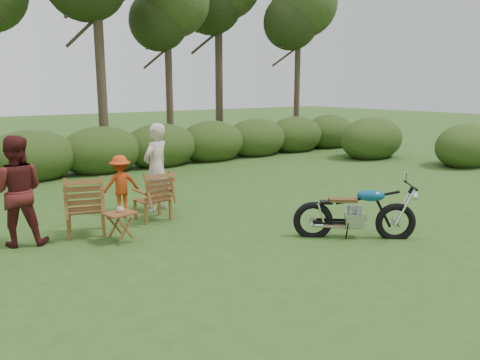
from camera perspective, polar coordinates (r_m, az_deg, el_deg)
ground at (r=7.37m, az=9.33°, el=-9.17°), size 80.00×80.00×0.00m
tree_line at (r=15.55m, az=-16.43°, el=15.50°), size 22.52×11.62×8.14m
motorcycle at (r=8.38m, az=13.63°, el=-6.80°), size 1.97×1.85×1.12m
lawn_chair_right at (r=9.33m, az=-10.54°, el=-4.79°), size 0.69×0.69×0.97m
lawn_chair_left at (r=8.75m, az=-18.16°, el=-6.27°), size 0.92×0.92×1.06m
side_table at (r=8.10m, az=-14.38°, el=-5.58°), size 0.56×0.50×0.51m
cup at (r=8.05m, az=-14.39°, el=-3.50°), size 0.14×0.14×0.09m
adult_a at (r=9.99m, az=-9.99°, el=-3.69°), size 0.79×0.68×1.83m
adult_b at (r=8.59m, az=-25.09°, el=-7.12°), size 1.06×0.95×1.80m
child at (r=10.01m, az=-14.17°, el=-3.85°), size 0.83×0.56×1.19m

